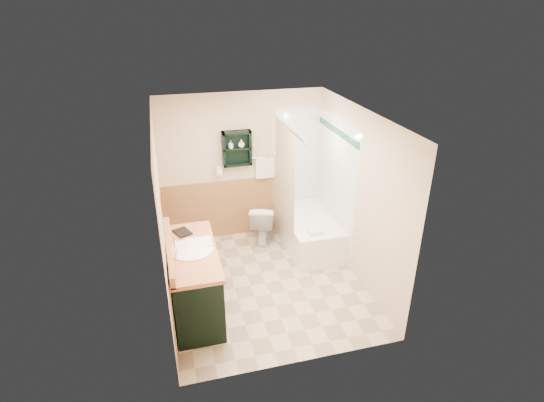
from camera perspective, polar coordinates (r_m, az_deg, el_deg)
The scene contains 25 objects.
floor at distance 6.11m, azimuth -0.83°, elevation -10.94°, with size 3.00×3.00×0.00m, color beige.
back_wall at distance 6.85m, azimuth -4.00°, elevation 4.64°, with size 2.60×0.04×2.40m, color #FFEAC7.
left_wall at distance 5.36m, azimuth -14.74°, elevation -2.36°, with size 0.04×3.00×2.40m, color #FFEAC7.
right_wall at distance 5.91m, azimuth 11.60°, elevation 0.67°, with size 0.04×3.00×2.40m, color #FFEAC7.
ceiling at distance 5.07m, azimuth -1.01°, elevation 11.69°, with size 2.60×3.00×0.04m, color white.
wainscot_left at distance 5.71m, azimuth -13.62°, elevation -8.55°, with size 2.98×2.98×1.00m, color #B68449, non-canonical shape.
wainscot_back at distance 7.10m, azimuth -3.77°, elevation -0.74°, with size 2.58×2.58×1.00m, color #B68449, non-canonical shape.
mirror_frame at distance 4.73m, azimuth -14.37°, elevation -2.08°, with size 1.30×1.30×1.00m, color brown, non-canonical shape.
mirror_glass at distance 4.73m, azimuth -14.31°, elevation -2.08°, with size 1.20×1.20×0.90m, color white, non-canonical shape.
tile_right at distance 6.58m, azimuth 8.39°, elevation 2.10°, with size 1.50×1.50×2.10m, color white, non-canonical shape.
tile_back at distance 7.11m, azimuth 4.25°, elevation 4.14°, with size 0.95×0.95×2.10m, color white, non-canonical shape.
tile_accent at distance 6.29m, azimuth 8.79°, elevation 9.22°, with size 1.50×1.50×0.10m, color #154B2F, non-canonical shape.
wall_shelf at distance 6.61m, azimuth -4.75°, elevation 7.06°, with size 0.45×0.15×0.55m, color black.
hair_dryer at distance 6.71m, azimuth -7.21°, elevation 4.05°, with size 0.10×0.24×0.18m, color white, non-canonical shape.
towel_bar at distance 6.81m, azimuth -1.02°, elevation 5.90°, with size 0.40×0.06×0.40m, color silver, non-canonical shape.
curtain_rod at distance 6.01m, azimuth 2.26°, elevation 9.73°, with size 0.03×0.03×1.60m, color silver.
shower_curtain at distance 6.45m, azimuth 1.68°, elevation 2.85°, with size 1.05×1.05×1.70m, color beige, non-canonical shape.
vanity at distance 5.47m, azimuth -10.34°, elevation -10.50°, with size 0.59×1.42×0.90m, color black.
bathtub at distance 6.88m, azimuth 4.93°, elevation -3.92°, with size 0.78×1.50×0.52m, color white.
toilet at distance 6.92m, azimuth -1.24°, elevation -2.95°, with size 0.38×0.69×0.67m, color white.
counter_towel at distance 5.32m, azimuth -9.77°, elevation -5.58°, with size 0.31×0.24×0.04m, color silver.
vanity_book at distance 5.52m, azimuth -12.91°, elevation -3.42°, with size 0.18×0.02×0.25m, color black.
tub_towel at distance 6.26m, azimuth 5.83°, elevation -4.08°, with size 0.21×0.18×0.07m, color silver.
soap_bottle_a at distance 6.58m, azimuth -5.57°, elevation 7.32°, with size 0.05×0.12×0.05m, color white.
soap_bottle_b at distance 6.60m, azimuth -4.14°, elevation 7.63°, with size 0.10×0.13×0.10m, color white.
Camera 1 is at (-1.18, -4.78, 3.62)m, focal length 28.00 mm.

